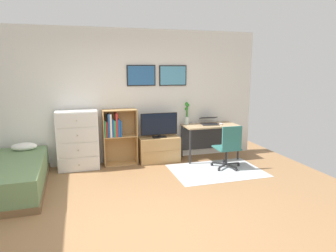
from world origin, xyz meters
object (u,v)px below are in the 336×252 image
(bookshelf, at_px, (117,133))
(computer_mouse, at_px, (221,124))
(bamboo_vase, at_px, (187,112))
(office_chair, at_px, (229,146))
(dresser, at_px, (78,140))
(tv_stand, at_px, (159,149))
(laptop, at_px, (209,121))
(television, at_px, (159,125))
(desk, at_px, (209,130))

(bookshelf, distance_m, computer_mouse, 2.20)
(bamboo_vase, bearing_deg, office_chair, -61.37)
(dresser, relative_size, bamboo_vase, 2.40)
(tv_stand, bearing_deg, office_chair, -35.61)
(dresser, relative_size, laptop, 2.65)
(laptop, bearing_deg, dresser, -171.42)
(tv_stand, xyz_separation_m, office_chair, (1.17, -0.84, 0.20))
(bamboo_vase, bearing_deg, television, -168.18)
(desk, xyz_separation_m, laptop, (0.01, 0.01, 0.20))
(dresser, height_order, computer_mouse, dresser)
(dresser, bearing_deg, desk, 0.08)
(television, bearing_deg, tv_stand, 90.00)
(bookshelf, height_order, computer_mouse, bookshelf)
(computer_mouse, bearing_deg, tv_stand, 174.32)
(bookshelf, relative_size, bamboo_vase, 2.36)
(dresser, bearing_deg, bamboo_vase, 3.26)
(bookshelf, height_order, television, bookshelf)
(desk, height_order, laptop, laptop)
(tv_stand, bearing_deg, laptop, -0.30)
(dresser, bearing_deg, bookshelf, 4.94)
(laptop, bearing_deg, tv_stand, -171.92)
(tv_stand, bearing_deg, bookshelf, 176.61)
(tv_stand, xyz_separation_m, television, (0.00, -0.02, 0.51))
(television, height_order, bamboo_vase, bamboo_vase)
(office_chair, bearing_deg, laptop, 93.75)
(bookshelf, bearing_deg, laptop, -1.64)
(desk, distance_m, office_chair, 0.84)
(tv_stand, bearing_deg, television, -90.00)
(dresser, height_order, tv_stand, dresser)
(office_chair, xyz_separation_m, laptop, (-0.05, 0.83, 0.34))
(television, relative_size, office_chair, 0.89)
(tv_stand, distance_m, office_chair, 1.45)
(desk, height_order, bamboo_vase, bamboo_vase)
(television, distance_m, bamboo_vase, 0.70)
(tv_stand, height_order, bamboo_vase, bamboo_vase)
(office_chair, bearing_deg, television, 145.45)
(television, distance_m, office_chair, 1.46)
(bookshelf, bearing_deg, television, -4.88)
(bookshelf, xyz_separation_m, office_chair, (2.02, -0.89, -0.20))
(dresser, distance_m, television, 1.62)
(office_chair, distance_m, computer_mouse, 0.78)
(television, xyz_separation_m, bamboo_vase, (0.65, 0.14, 0.23))
(desk, relative_size, bamboo_vase, 2.42)
(computer_mouse, bearing_deg, television, 175.27)
(dresser, relative_size, tv_stand, 1.37)
(dresser, bearing_deg, office_chair, -16.46)
(dresser, xyz_separation_m, tv_stand, (1.61, 0.02, -0.31))
(tv_stand, relative_size, desk, 0.72)
(bamboo_vase, bearing_deg, desk, -15.29)
(dresser, distance_m, desk, 2.72)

